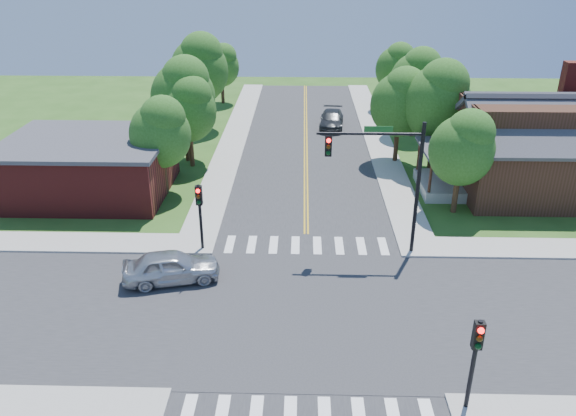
{
  "coord_description": "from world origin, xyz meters",
  "views": [
    {
      "loc": [
        -0.29,
        -20.77,
        14.88
      ],
      "look_at": [
        -1.01,
        6.36,
        2.2
      ],
      "focal_mm": 35.0,
      "sensor_mm": 36.0,
      "label": 1
    }
  ],
  "objects_px": {
    "signal_pole_se": "(476,349)",
    "car_dgrey": "(332,120)",
    "house_ne": "(540,144)",
    "car_silver": "(171,267)",
    "signal_pole_nw": "(199,205)",
    "signal_mast_ne": "(386,168)"
  },
  "relations": [
    {
      "from": "signal_pole_se",
      "to": "car_dgrey",
      "type": "bearing_deg",
      "value": 95.5
    },
    {
      "from": "signal_mast_ne",
      "to": "house_ne",
      "type": "height_order",
      "value": "signal_mast_ne"
    },
    {
      "from": "signal_pole_se",
      "to": "house_ne",
      "type": "height_order",
      "value": "house_ne"
    },
    {
      "from": "house_ne",
      "to": "signal_mast_ne",
      "type": "bearing_deg",
      "value": -142.32
    },
    {
      "from": "house_ne",
      "to": "car_silver",
      "type": "bearing_deg",
      "value": -151.46
    },
    {
      "from": "signal_mast_ne",
      "to": "signal_pole_nw",
      "type": "relative_size",
      "value": 1.89
    },
    {
      "from": "car_silver",
      "to": "signal_pole_nw",
      "type": "bearing_deg",
      "value": -30.25
    },
    {
      "from": "house_ne",
      "to": "car_silver",
      "type": "height_order",
      "value": "house_ne"
    },
    {
      "from": "signal_pole_se",
      "to": "signal_pole_nw",
      "type": "height_order",
      "value": "same"
    },
    {
      "from": "signal_mast_ne",
      "to": "car_silver",
      "type": "height_order",
      "value": "signal_mast_ne"
    },
    {
      "from": "signal_pole_nw",
      "to": "car_silver",
      "type": "height_order",
      "value": "signal_pole_nw"
    },
    {
      "from": "house_ne",
      "to": "car_dgrey",
      "type": "xyz_separation_m",
      "value": [
        -12.77,
        14.07,
        -2.6
      ]
    },
    {
      "from": "signal_pole_nw",
      "to": "signal_mast_ne",
      "type": "bearing_deg",
      "value": 0.07
    },
    {
      "from": "house_ne",
      "to": "car_silver",
      "type": "xyz_separation_m",
      "value": [
        -21.67,
        -11.79,
        -2.54
      ]
    },
    {
      "from": "car_silver",
      "to": "car_dgrey",
      "type": "xyz_separation_m",
      "value": [
        8.9,
        25.86,
        -0.06
      ]
    },
    {
      "from": "signal_pole_nw",
      "to": "car_dgrey",
      "type": "xyz_separation_m",
      "value": [
        7.93,
        22.73,
        -1.93
      ]
    },
    {
      "from": "signal_pole_nw",
      "to": "house_ne",
      "type": "distance_m",
      "value": 22.45
    },
    {
      "from": "signal_mast_ne",
      "to": "car_dgrey",
      "type": "bearing_deg",
      "value": 93.98
    },
    {
      "from": "signal_mast_ne",
      "to": "car_silver",
      "type": "distance_m",
      "value": 11.67
    },
    {
      "from": "car_dgrey",
      "to": "signal_pole_se",
      "type": "bearing_deg",
      "value": -79.72
    },
    {
      "from": "signal_pole_se",
      "to": "car_dgrey",
      "type": "xyz_separation_m",
      "value": [
        -3.27,
        33.93,
        -1.93
      ]
    },
    {
      "from": "signal_mast_ne",
      "to": "car_dgrey",
      "type": "height_order",
      "value": "signal_mast_ne"
    }
  ]
}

